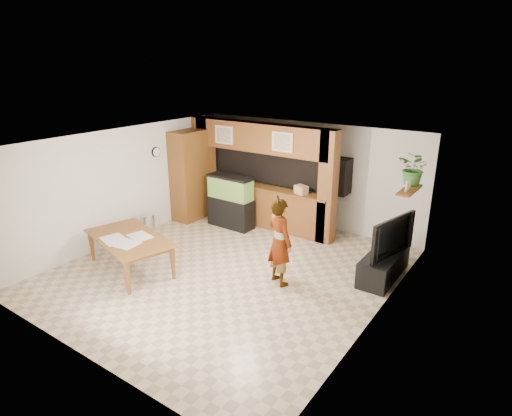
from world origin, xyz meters
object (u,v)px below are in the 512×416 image
Objects in this scene: television at (387,235)px; person at (280,242)px; dining_table at (129,254)px; pantry_cabinet at (190,176)px; aquarium at (231,202)px.

television is 2.05m from person.
dining_table is (-2.74, -1.28, -0.49)m from person.
pantry_cabinet is 3.25m from dining_table.
pantry_cabinet is 1.76× the size of aquarium.
person reaches higher than aquarium.
aquarium is 3.10m from person.
aquarium is 1.00× the size of television.
aquarium is (1.26, 0.10, -0.52)m from pantry_cabinet.
pantry_cabinet is 5.37m from television.
television is 0.67× the size of dining_table.
pantry_cabinet is 1.17× the size of dining_table.
pantry_cabinet is 1.75× the size of television.
pantry_cabinet is at bearing -174.28° from aquarium.
dining_table is (-0.20, -3.06, -0.30)m from aquarium.
aquarium is at bearing 97.66° from television.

